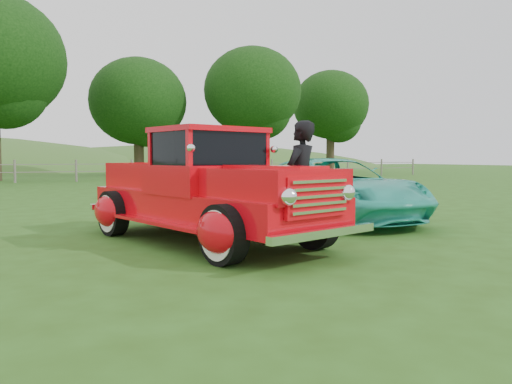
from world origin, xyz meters
name	(u,v)px	position (x,y,z in m)	size (l,w,h in m)	color
ground	(246,247)	(0.00, 0.00, 0.00)	(140.00, 140.00, 0.00)	#2B4F15
distant_hills	(5,207)	(-4.08, 59.46, -4.55)	(116.00, 60.00, 18.00)	#355C22
fence_line	(76,171)	(0.00, 22.00, 0.60)	(48.00, 0.12, 1.20)	slate
tree_near_east	(138,102)	(5.00, 29.00, 5.25)	(6.80, 6.80, 8.33)	black
tree_mid_east	(252,91)	(13.00, 27.00, 6.17)	(7.20, 7.20, 9.44)	black
tree_far_east	(331,105)	(22.00, 30.00, 5.86)	(6.60, 6.60, 8.86)	black
red_pickup	(207,191)	(-0.34, 0.70, 0.80)	(3.13, 5.26, 1.78)	black
teal_sedan	(331,189)	(2.95, 2.09, 0.65)	(2.17, 4.71, 1.31)	#30C3AD
man	(300,181)	(1.06, 0.22, 0.95)	(0.70, 0.46, 1.91)	black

